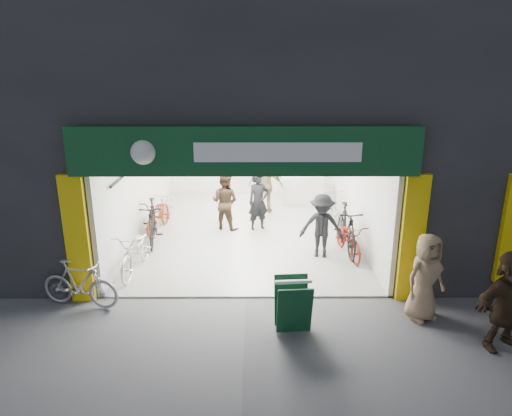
{
  "coord_description": "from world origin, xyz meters",
  "views": [
    {
      "loc": [
        0.18,
        -8.3,
        4.55
      ],
      "look_at": [
        0.22,
        1.5,
        1.45
      ],
      "focal_mm": 32.0,
      "sensor_mm": 36.0,
      "label": 1
    }
  ],
  "objects_px": {
    "parked_bike": "(80,284)",
    "sandwich_board": "(293,304)",
    "bike_right_front": "(347,229)",
    "pedestrian_near": "(425,277)",
    "bike_left_front": "(136,251)"
  },
  "relations": [
    {
      "from": "parked_bike",
      "to": "sandwich_board",
      "type": "relative_size",
      "value": 1.69
    },
    {
      "from": "pedestrian_near",
      "to": "bike_right_front",
      "type": "bearing_deg",
      "value": 78.74
    },
    {
      "from": "bike_left_front",
      "to": "bike_right_front",
      "type": "distance_m",
      "value": 5.14
    },
    {
      "from": "bike_right_front",
      "to": "pedestrian_near",
      "type": "height_order",
      "value": "pedestrian_near"
    },
    {
      "from": "parked_bike",
      "to": "pedestrian_near",
      "type": "bearing_deg",
      "value": -81.87
    },
    {
      "from": "bike_left_front",
      "to": "bike_right_front",
      "type": "xyz_separation_m",
      "value": [
        5.0,
        1.17,
        0.09
      ]
    },
    {
      "from": "parked_bike",
      "to": "sandwich_board",
      "type": "distance_m",
      "value": 4.16
    },
    {
      "from": "bike_right_front",
      "to": "parked_bike",
      "type": "bearing_deg",
      "value": -155.46
    },
    {
      "from": "bike_right_front",
      "to": "sandwich_board",
      "type": "bearing_deg",
      "value": -115.58
    },
    {
      "from": "parked_bike",
      "to": "sandwich_board",
      "type": "height_order",
      "value": "sandwich_board"
    },
    {
      "from": "bike_left_front",
      "to": "bike_right_front",
      "type": "height_order",
      "value": "bike_right_front"
    },
    {
      "from": "pedestrian_near",
      "to": "sandwich_board",
      "type": "distance_m",
      "value": 2.5
    },
    {
      "from": "bike_right_front",
      "to": "sandwich_board",
      "type": "relative_size",
      "value": 2.11
    },
    {
      "from": "bike_right_front",
      "to": "parked_bike",
      "type": "height_order",
      "value": "bike_right_front"
    },
    {
      "from": "bike_right_front",
      "to": "pedestrian_near",
      "type": "xyz_separation_m",
      "value": [
        0.8,
        -3.21,
        0.24
      ]
    }
  ]
}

